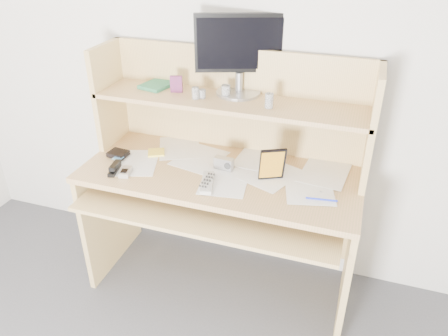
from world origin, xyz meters
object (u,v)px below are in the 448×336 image
(game_case, at_px, (272,164))
(monitor, at_px, (240,52))
(keyboard, at_px, (223,197))
(tv_remote, at_px, (207,182))
(desk, at_px, (225,174))

(game_case, height_order, monitor, monitor)
(keyboard, distance_m, tv_remote, 0.13)
(keyboard, relative_size, tv_remote, 2.48)
(tv_remote, height_order, game_case, game_case)
(keyboard, bearing_deg, game_case, 27.25)
(keyboard, height_order, game_case, game_case)
(keyboard, bearing_deg, desk, 110.14)
(desk, distance_m, tv_remote, 0.23)
(desk, relative_size, game_case, 8.03)
(desk, distance_m, game_case, 0.31)
(tv_remote, xyz_separation_m, game_case, (0.28, 0.14, 0.08))
(tv_remote, bearing_deg, desk, 70.51)
(tv_remote, relative_size, monitor, 0.44)
(keyboard, relative_size, monitor, 1.09)
(tv_remote, relative_size, game_case, 1.09)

